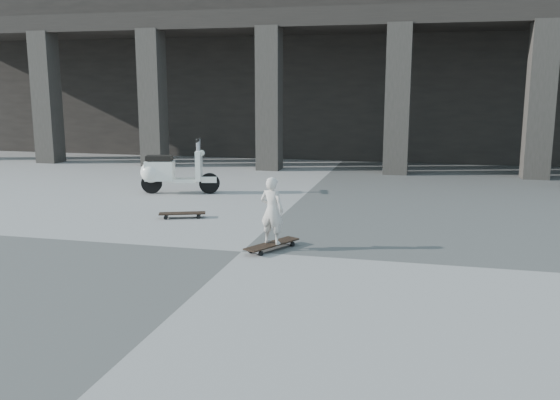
% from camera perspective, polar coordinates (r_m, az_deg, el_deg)
% --- Properties ---
extents(ground, '(90.00, 90.00, 0.00)m').
position_cam_1_polar(ground, '(8.63, -3.71, -4.98)').
color(ground, '#4B4B49').
rests_on(ground, ground).
extents(colonnade, '(28.00, 8.82, 6.00)m').
position_cam_1_polar(colonnade, '(21.84, 7.18, 12.55)').
color(colonnade, black).
rests_on(colonnade, ground).
extents(longboard, '(0.66, 0.97, 0.10)m').
position_cam_1_polar(longboard, '(8.69, -0.77, -4.32)').
color(longboard, black).
rests_on(longboard, ground).
extents(skateboard_spare, '(0.86, 0.48, 0.10)m').
position_cam_1_polar(skateboard_spare, '(10.91, -9.39, -1.33)').
color(skateboard_spare, black).
rests_on(skateboard_spare, ground).
extents(child, '(0.40, 0.31, 0.98)m').
position_cam_1_polar(child, '(8.57, -0.78, -1.02)').
color(child, beige).
rests_on(child, longboard).
extents(scooter, '(1.73, 0.77, 1.23)m').
position_cam_1_polar(scooter, '(13.44, -10.87, 2.68)').
color(scooter, black).
rests_on(scooter, ground).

